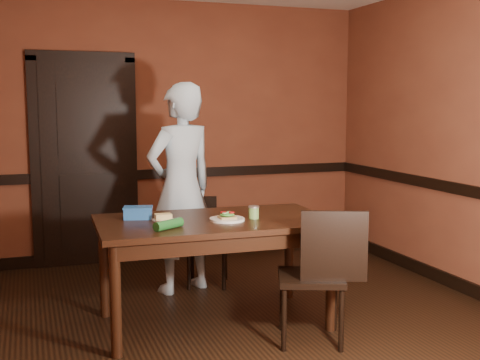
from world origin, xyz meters
TOP-DOWN VIEW (x-y plane):
  - floor at (0.00, 0.00)m, footprint 4.00×4.50m
  - wall_back at (0.00, 2.25)m, footprint 4.00×0.02m
  - wall_front at (0.00, -2.25)m, footprint 4.00×0.02m
  - dado_back at (0.00, 2.23)m, footprint 4.00×0.03m
  - dado_right at (1.99, 0.00)m, footprint 0.03×4.50m
  - baseboard_back at (0.00, 2.23)m, footprint 4.00×0.03m
  - baseboard_right at (1.99, 0.00)m, footprint 0.03×4.50m
  - door at (-1.00, 2.22)m, footprint 1.05×0.07m
  - dining_table at (-0.27, 0.16)m, footprint 1.72×1.00m
  - chair_far at (-0.04, 1.11)m, footprint 0.48×0.48m
  - chair_near at (0.26, -0.38)m, footprint 0.57×0.57m
  - person at (-0.30, 1.04)m, footprint 0.77×0.64m
  - sandwich_plate at (-0.19, 0.08)m, footprint 0.26×0.26m
  - sauce_jar at (0.02, 0.09)m, footprint 0.08×0.08m
  - cheese_saucer at (-0.63, 0.24)m, footprint 0.16×0.16m
  - food_tub at (-0.79, 0.37)m, footprint 0.24×0.19m
  - wrapped_veg at (-0.66, -0.08)m, footprint 0.23×0.18m

SIDE VIEW (x-z plane):
  - floor at x=0.00m, z-range -0.01..0.01m
  - baseboard_back at x=0.00m, z-range 0.00..0.12m
  - baseboard_right at x=1.99m, z-range 0.00..0.12m
  - dining_table at x=-0.27m, z-range 0.00..0.79m
  - chair_far at x=-0.04m, z-range 0.00..0.80m
  - chair_near at x=0.26m, z-range 0.00..0.94m
  - sandwich_plate at x=-0.19m, z-range 0.78..0.84m
  - cheese_saucer at x=-0.63m, z-range 0.79..0.84m
  - wrapped_veg at x=-0.66m, z-range 0.79..0.86m
  - food_tub at x=-0.79m, z-range 0.79..0.88m
  - sauce_jar at x=0.02m, z-range 0.79..0.89m
  - dado_back at x=0.00m, z-range 0.85..0.95m
  - dado_right at x=1.99m, z-range 0.85..0.95m
  - person at x=-0.30m, z-range 0.00..1.82m
  - door at x=-1.00m, z-range -0.01..2.19m
  - wall_back at x=0.00m, z-range 0.00..2.70m
  - wall_front at x=0.00m, z-range 0.00..2.70m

